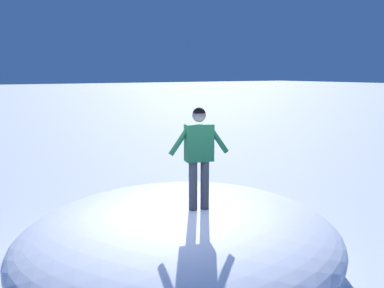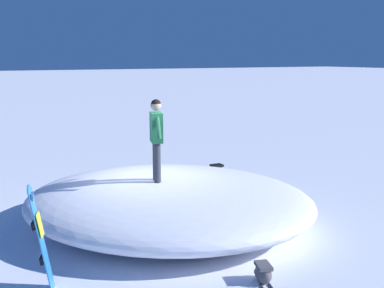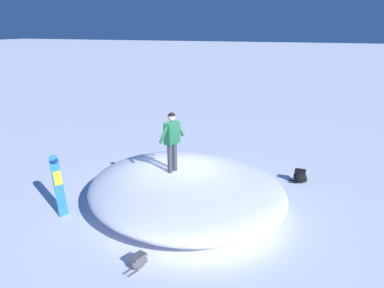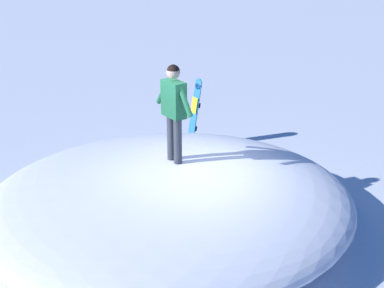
% 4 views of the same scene
% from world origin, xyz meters
% --- Properties ---
extents(ground, '(240.00, 240.00, 0.00)m').
position_xyz_m(ground, '(0.00, 0.00, 0.00)').
color(ground, white).
extents(snow_mound, '(8.17, 8.17, 1.05)m').
position_xyz_m(snow_mound, '(-0.43, 0.44, 0.53)').
color(snow_mound, white).
rests_on(snow_mound, ground).
extents(snowboarder_standing, '(0.37, 0.99, 1.67)m').
position_xyz_m(snowboarder_standing, '(-0.10, 0.59, 2.05)').
color(snowboarder_standing, '#333842').
rests_on(snowboarder_standing, snow_mound).
extents(snowboard_primary_upright, '(0.37, 0.35, 1.69)m').
position_xyz_m(snowboard_primary_upright, '(2.56, 2.16, 0.87)').
color(snowboard_primary_upright, '#2672BF').
rests_on(snowboard_primary_upright, ground).
extents(backpack_near, '(0.61, 0.32, 0.47)m').
position_xyz_m(backpack_near, '(-3.34, -2.37, 0.24)').
color(backpack_near, black).
rests_on(backpack_near, ground).
extents(backpack_far, '(0.38, 0.62, 0.32)m').
position_xyz_m(backpack_far, '(-0.59, 3.57, 0.16)').
color(backpack_far, '#4C4C51').
rests_on(backpack_far, ground).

